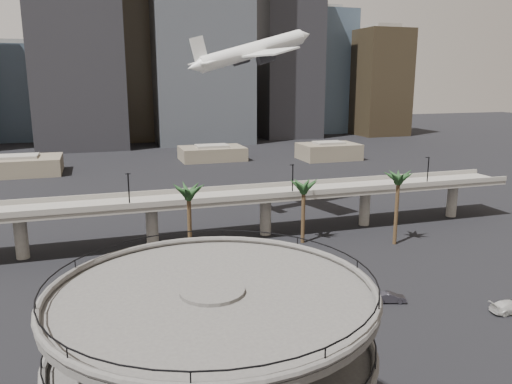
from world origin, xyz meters
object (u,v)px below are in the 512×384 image
object	(u,v)px
parking_ramp	(214,375)
airborne_jet	(252,51)
car_c	(511,307)
overpass	(210,202)
car_b	(390,297)
car_a	(251,338)

from	to	relation	value
parking_ramp	airborne_jet	world-z (taller)	airborne_jet
parking_ramp	car_c	bearing A→B (deg)	21.19
overpass	car_c	size ratio (longest dim) A/B	23.51
car_c	parking_ramp	bearing A→B (deg)	116.20
airborne_jet	car_b	bearing A→B (deg)	-98.38
overpass	car_a	xyz separation A→B (m)	(-4.22, -39.27, -6.52)
car_b	car_a	bearing A→B (deg)	120.83
airborne_jet	overpass	bearing A→B (deg)	-149.08
parking_ramp	car_c	xyz separation A→B (m)	(43.67, 16.93, -9.03)
parking_ramp	car_b	distance (m)	40.03
car_a	overpass	bearing A→B (deg)	-7.91
overpass	car_a	size ratio (longest dim) A/B	26.89
parking_ramp	airborne_jet	xyz separation A→B (m)	(25.25, 71.45, 25.85)
airborne_jet	car_b	distance (m)	58.78
overpass	airborne_jet	distance (m)	33.30
car_c	car_a	bearing A→B (deg)	90.44
car_b	parking_ramp	bearing A→B (deg)	147.28
overpass	airborne_jet	bearing A→B (deg)	45.47
parking_ramp	car_a	bearing A→B (deg)	65.99
parking_ramp	car_a	size ratio (longest dim) A/B	4.59
overpass	car_c	bearing A→B (deg)	-53.91
parking_ramp	airborne_jet	bearing A→B (deg)	70.54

